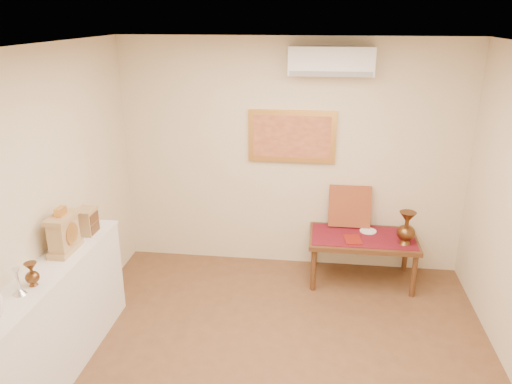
% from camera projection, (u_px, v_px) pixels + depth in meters
% --- Properties ---
extents(ceiling, '(4.50, 4.50, 0.00)m').
position_uv_depth(ceiling, '(275.00, 51.00, 3.24)').
color(ceiling, white).
rests_on(ceiling, ground).
extents(wall_back, '(4.00, 0.02, 2.70)m').
position_uv_depth(wall_back, '(291.00, 157.00, 5.79)').
color(wall_back, beige).
rests_on(wall_back, ground).
extents(wall_left, '(0.02, 4.50, 2.70)m').
position_uv_depth(wall_left, '(21.00, 225.00, 3.94)').
color(wall_left, beige).
rests_on(wall_left, ground).
extents(candlestick, '(0.10, 0.10, 0.21)m').
position_uv_depth(candlestick, '(18.00, 281.00, 3.63)').
color(candlestick, silver).
rests_on(candlestick, display_ledge).
extents(brass_urn_small, '(0.11, 0.11, 0.24)m').
position_uv_depth(brass_urn_small, '(31.00, 271.00, 3.75)').
color(brass_urn_small, brown).
rests_on(brass_urn_small, display_ledge).
extents(table_cloth, '(1.14, 0.59, 0.01)m').
position_uv_depth(table_cloth, '(363.00, 236.00, 5.62)').
color(table_cloth, maroon).
rests_on(table_cloth, low_table).
extents(brass_urn_tall, '(0.20, 0.20, 0.45)m').
position_uv_depth(brass_urn_tall, '(407.00, 225.00, 5.36)').
color(brass_urn_tall, brown).
rests_on(brass_urn_tall, table_cloth).
extents(plate, '(0.19, 0.19, 0.01)m').
position_uv_depth(plate, '(368.00, 231.00, 5.73)').
color(plate, white).
rests_on(plate, table_cloth).
extents(menu, '(0.21, 0.27, 0.01)m').
position_uv_depth(menu, '(353.00, 240.00, 5.52)').
color(menu, maroon).
rests_on(menu, table_cloth).
extents(cushion, '(0.48, 0.20, 0.49)m').
position_uv_depth(cushion, '(350.00, 206.00, 5.82)').
color(cushion, maroon).
rests_on(cushion, table_cloth).
extents(display_ledge, '(0.37, 2.02, 0.98)m').
position_uv_depth(display_ledge, '(57.00, 320.00, 4.21)').
color(display_ledge, white).
rests_on(display_ledge, floor).
extents(mantel_clock, '(0.17, 0.36, 0.41)m').
position_uv_depth(mantel_clock, '(64.00, 233.00, 4.26)').
color(mantel_clock, tan).
rests_on(mantel_clock, display_ledge).
extents(wooden_chest, '(0.16, 0.21, 0.24)m').
position_uv_depth(wooden_chest, '(87.00, 221.00, 4.64)').
color(wooden_chest, tan).
rests_on(wooden_chest, display_ledge).
extents(low_table, '(1.20, 0.70, 0.55)m').
position_uv_depth(low_table, '(363.00, 242.00, 5.64)').
color(low_table, '#522F18').
rests_on(low_table, floor).
extents(painting, '(1.00, 0.06, 0.60)m').
position_uv_depth(painting, '(292.00, 136.00, 5.68)').
color(painting, gold).
rests_on(painting, wall_back).
extents(ac_unit, '(0.90, 0.25, 0.30)m').
position_uv_depth(ac_unit, '(331.00, 61.00, 5.25)').
color(ac_unit, white).
rests_on(ac_unit, wall_back).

